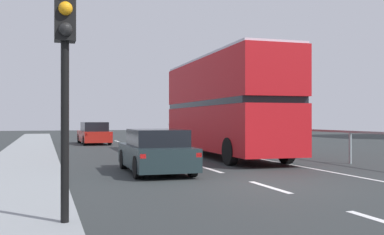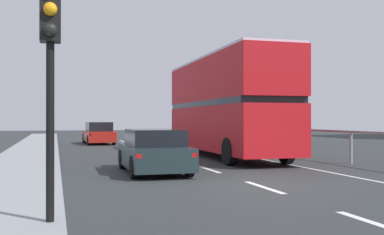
% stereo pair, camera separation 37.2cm
% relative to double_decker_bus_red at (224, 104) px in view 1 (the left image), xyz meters
% --- Properties ---
extents(ground_plane, '(73.40, 120.00, 0.10)m').
position_rel_double_decker_bus_red_xyz_m(ground_plane, '(-2.32, -8.12, -2.37)').
color(ground_plane, '#2A2F2F').
extents(near_sidewalk_kerb, '(2.48, 80.00, 0.14)m').
position_rel_double_decker_bus_red_xyz_m(near_sidewalk_kerb, '(-8.26, -8.12, -2.25)').
color(near_sidewalk_kerb, gray).
rests_on(near_sidewalk_kerb, ground).
extents(lane_paint_markings, '(3.48, 46.00, 0.01)m').
position_rel_double_decker_bus_red_xyz_m(lane_paint_markings, '(-0.31, 0.32, -2.32)').
color(lane_paint_markings, silver).
rests_on(lane_paint_markings, ground).
extents(bridge_side_railing, '(0.10, 42.00, 1.23)m').
position_rel_double_decker_bus_red_xyz_m(bridge_side_railing, '(3.31, 0.88, -1.34)').
color(bridge_side_railing, '#88989C').
rests_on(bridge_side_railing, ground).
extents(double_decker_bus_red, '(2.70, 10.45, 4.34)m').
position_rel_double_decker_bus_red_xyz_m(double_decker_bus_red, '(0.00, 0.00, 0.00)').
color(double_decker_bus_red, red).
rests_on(double_decker_bus_red, ground).
extents(hatchback_car_near, '(1.86, 4.16, 1.34)m').
position_rel_double_decker_bus_red_xyz_m(hatchback_car_near, '(-4.25, -4.92, -1.67)').
color(hatchback_car_near, '#1D2A2D').
rests_on(hatchback_car_near, ground).
extents(traffic_signal_pole, '(0.30, 0.42, 3.56)m').
position_rel_double_decker_bus_red_xyz_m(traffic_signal_pole, '(-7.25, -11.84, 0.49)').
color(traffic_signal_pole, black).
rests_on(traffic_signal_pole, near_sidewalk_kerb).
extents(sedan_car_ahead, '(1.91, 4.65, 1.47)m').
position_rel_double_decker_bus_red_xyz_m(sedan_car_ahead, '(-4.39, 12.38, -1.62)').
color(sedan_car_ahead, '#A01C15').
rests_on(sedan_car_ahead, ground).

